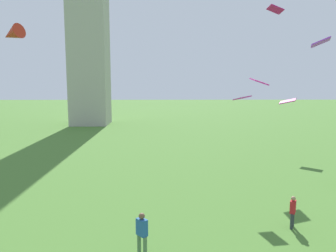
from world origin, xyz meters
TOP-DOWN VIEW (x-y plane):
  - person_1 at (2.98, 15.24)m, footprint 0.40×0.47m
  - person_4 at (-4.06, 12.76)m, footprint 0.51×0.53m
  - kite_flying_1 at (-12.14, 20.51)m, footprint 1.71×1.46m
  - kite_flying_2 at (1.74, 20.97)m, footprint 1.04×1.28m
  - kite_flying_3 at (9.93, 28.48)m, footprint 1.77×1.41m
  - kite_flying_4 at (8.55, 31.55)m, footprint 1.73×1.62m
  - kite_flying_5 at (3.78, 24.54)m, footprint 1.06×1.60m
  - kite_flying_6 at (5.95, 28.28)m, footprint 1.32×0.94m

SIDE VIEW (x-z plane):
  - person_1 at x=2.98m, z-range 0.10..1.67m
  - person_4 at x=-4.06m, z-range 0.12..1.92m
  - kite_flying_4 at x=8.55m, z-range 4.75..5.36m
  - kite_flying_2 at x=1.74m, z-range 5.75..6.11m
  - kite_flying_5 at x=3.78m, z-range 6.63..7.21m
  - kite_flying_1 at x=-12.14m, z-range 9.13..10.34m
  - kite_flying_3 at x=9.93m, z-range 9.72..10.59m
  - kite_flying_6 at x=5.95m, z-range 12.41..13.10m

